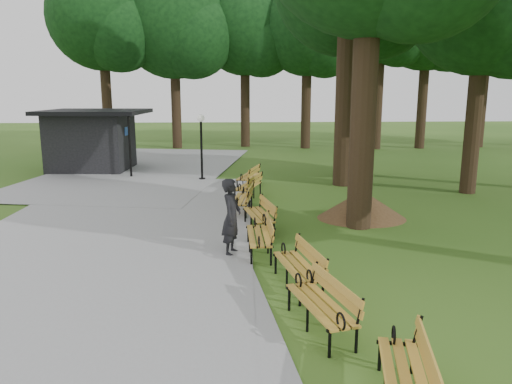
{
  "coord_description": "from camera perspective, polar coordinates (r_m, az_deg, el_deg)",
  "views": [
    {
      "loc": [
        -0.64,
        -10.23,
        3.87
      ],
      "look_at": [
        0.08,
        2.97,
        1.1
      ],
      "focal_mm": 34.3,
      "sensor_mm": 36.0,
      "label": 1
    }
  ],
  "objects": [
    {
      "name": "ground",
      "position": [
        10.95,
        0.45,
        -8.85
      ],
      "size": [
        100.0,
        100.0,
        0.0
      ],
      "primitive_type": "plane",
      "color": "#315819",
      "rests_on": "ground"
    },
    {
      "name": "path",
      "position": [
        14.18,
        -16.75,
        -4.4
      ],
      "size": [
        12.0,
        38.0,
        0.06
      ],
      "primitive_type": "cube",
      "color": "gray",
      "rests_on": "ground"
    },
    {
      "name": "person",
      "position": [
        11.58,
        -2.88,
        -2.93
      ],
      "size": [
        0.61,
        0.77,
        1.84
      ],
      "primitive_type": "imported",
      "rotation": [
        0.0,
        0.0,
        1.28
      ],
      "color": "black",
      "rests_on": "ground"
    },
    {
      "name": "kiosk",
      "position": [
        25.2,
        -18.67,
        5.74
      ],
      "size": [
        4.96,
        4.4,
        2.93
      ],
      "primitive_type": null,
      "rotation": [
        0.0,
        0.0,
        -0.07
      ],
      "color": "black",
      "rests_on": "ground"
    },
    {
      "name": "lamp_post",
      "position": [
        21.23,
        -6.42,
        6.91
      ],
      "size": [
        0.32,
        0.32,
        2.85
      ],
      "color": "black",
      "rests_on": "ground"
    },
    {
      "name": "dirt_mound",
      "position": [
        15.28,
        12.26,
        -1.42
      ],
      "size": [
        2.27,
        2.27,
        0.88
      ],
      "primitive_type": "cone",
      "color": "#47301C",
      "rests_on": "ground"
    },
    {
      "name": "bench_0",
      "position": [
        6.62,
        16.93,
        -19.9
      ],
      "size": [
        1.04,
        1.99,
        0.88
      ],
      "primitive_type": null,
      "rotation": [
        0.0,
        0.0,
        -1.79
      ],
      "color": "#B8852A",
      "rests_on": "ground"
    },
    {
      "name": "bench_1",
      "position": [
        8.22,
        7.5,
        -12.92
      ],
      "size": [
        1.09,
        2.0,
        0.88
      ],
      "primitive_type": null,
      "rotation": [
        0.0,
        0.0,
        -1.32
      ],
      "color": "#B8852A",
      "rests_on": "ground"
    },
    {
      "name": "bench_2",
      "position": [
        9.81,
        4.88,
        -8.67
      ],
      "size": [
        0.97,
        1.98,
        0.88
      ],
      "primitive_type": null,
      "rotation": [
        0.0,
        0.0,
        -1.39
      ],
      "color": "#B8852A",
      "rests_on": "ground"
    },
    {
      "name": "bench_3",
      "position": [
        11.73,
        0.34,
        -5.16
      ],
      "size": [
        0.65,
        1.9,
        0.88
      ],
      "primitive_type": null,
      "rotation": [
        0.0,
        0.0,
        -1.57
      ],
      "color": "#B8852A",
      "rests_on": "ground"
    },
    {
      "name": "bench_4",
      "position": [
        13.66,
        0.32,
        -2.71
      ],
      "size": [
        0.96,
        1.98,
        0.88
      ],
      "primitive_type": null,
      "rotation": [
        0.0,
        0.0,
        -1.4
      ],
      "color": "#B8852A",
      "rests_on": "ground"
    },
    {
      "name": "bench_5",
      "position": [
        15.63,
        -1.64,
        -0.85
      ],
      "size": [
        0.92,
        1.97,
        0.88
      ],
      "primitive_type": null,
      "rotation": [
        0.0,
        0.0,
        -1.72
      ],
      "color": "#B8852A",
      "rests_on": "ground"
    },
    {
      "name": "bench_6",
      "position": [
        17.73,
        -0.93,
        0.68
      ],
      "size": [
        1.25,
        2.0,
        0.88
      ],
      "primitive_type": null,
      "rotation": [
        0.0,
        0.0,
        -1.92
      ],
      "color": "#B8852A",
      "rests_on": "ground"
    },
    {
      "name": "bench_7",
      "position": [
        19.75,
        -0.92,
        1.83
      ],
      "size": [
        1.18,
        2.0,
        0.88
      ],
      "primitive_type": null,
      "rotation": [
        0.0,
        0.0,
        -1.88
      ],
      "color": "#B8852A",
      "rests_on": "ground"
    },
    {
      "name": "tree_backdrop",
      "position": [
        34.18,
        9.53,
        19.12
      ],
      "size": [
        37.54,
        9.3,
        16.59
      ],
      "primitive_type": null,
      "color": "black",
      "rests_on": "ground"
    }
  ]
}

